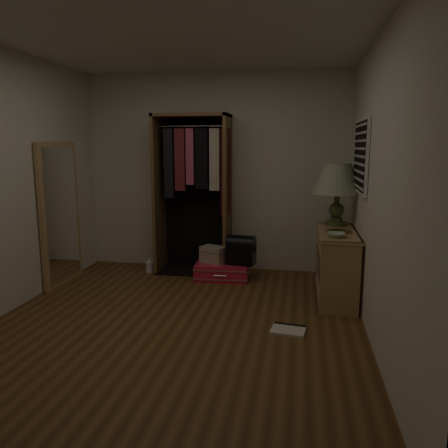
{
  "coord_description": "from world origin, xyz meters",
  "views": [
    {
      "loc": [
        1.12,
        -3.74,
        1.65
      ],
      "look_at": [
        0.3,
        0.95,
        0.8
      ],
      "focal_mm": 35.0,
      "sensor_mm": 36.0,
      "label": 1
    }
  ],
  "objects": [
    {
      "name": "ground",
      "position": [
        0.0,
        0.0,
        0.0
      ],
      "size": [
        4.0,
        4.0,
        0.0
      ],
      "primitive_type": "plane",
      "color": "brown",
      "rests_on": "ground"
    },
    {
      "name": "room_walls",
      "position": [
        0.08,
        0.04,
        1.5
      ],
      "size": [
        3.52,
        4.02,
        2.6
      ],
      "color": "silver",
      "rests_on": "ground"
    },
    {
      "name": "console_bookshelf",
      "position": [
        1.53,
        1.05,
        0.39
      ],
      "size": [
        0.42,
        1.12,
        0.75
      ],
      "color": "#A98451",
      "rests_on": "ground"
    },
    {
      "name": "open_wardrobe",
      "position": [
        -0.23,
        1.77,
        1.22
      ],
      "size": [
        0.96,
        0.5,
        2.05
      ],
      "color": "brown",
      "rests_on": "ground"
    },
    {
      "name": "floor_mirror",
      "position": [
        -1.7,
        1.0,
        0.85
      ],
      "size": [
        0.06,
        0.8,
        1.7
      ],
      "color": "tan",
      "rests_on": "ground"
    },
    {
      "name": "pink_suitcase",
      "position": [
        0.18,
        1.5,
        0.1
      ],
      "size": [
        0.7,
        0.53,
        0.21
      ],
      "rotation": [
        0.0,
        0.0,
        0.06
      ],
      "color": "red",
      "rests_on": "ground"
    },
    {
      "name": "train_case",
      "position": [
        0.07,
        1.49,
        0.31
      ],
      "size": [
        0.36,
        0.31,
        0.22
      ],
      "rotation": [
        0.0,
        0.0,
        -0.4
      ],
      "color": "tan",
      "rests_on": "pink_suitcase"
    },
    {
      "name": "black_bag",
      "position": [
        0.43,
        1.47,
        0.39
      ],
      "size": [
        0.36,
        0.26,
        0.36
      ],
      "rotation": [
        0.0,
        0.0,
        -0.13
      ],
      "color": "black",
      "rests_on": "pink_suitcase"
    },
    {
      "name": "table_lamp",
      "position": [
        1.54,
        1.38,
        1.27
      ],
      "size": [
        0.73,
        0.73,
        0.71
      ],
      "rotation": [
        0.0,
        0.0,
        0.37
      ],
      "color": "#3E4D25",
      "rests_on": "console_bookshelf"
    },
    {
      "name": "brass_tray",
      "position": [
        1.54,
        0.95,
        0.76
      ],
      "size": [
        0.31,
        0.31,
        0.02
      ],
      "rotation": [
        0.0,
        0.0,
        -0.14
      ],
      "color": "#B68646",
      "rests_on": "console_bookshelf"
    },
    {
      "name": "ceramic_bowl",
      "position": [
        1.49,
        0.68,
        0.77
      ],
      "size": [
        0.2,
        0.2,
        0.05
      ],
      "primitive_type": "imported",
      "rotation": [
        0.0,
        0.0,
        -0.11
      ],
      "color": "#A6C4A3",
      "rests_on": "console_bookshelf"
    },
    {
      "name": "white_jug",
      "position": [
        -0.81,
        1.6,
        0.08
      ],
      "size": [
        0.11,
        0.11,
        0.18
      ],
      "rotation": [
        0.0,
        0.0,
        -0.09
      ],
      "color": "white",
      "rests_on": "ground"
    },
    {
      "name": "floor_book",
      "position": [
        1.06,
        0.03,
        0.01
      ],
      "size": [
        0.33,
        0.28,
        0.03
      ],
      "rotation": [
        0.0,
        0.0,
        -0.14
      ],
      "color": "beige",
      "rests_on": "ground"
    }
  ]
}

